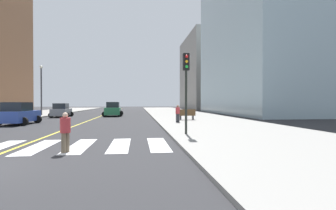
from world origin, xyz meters
TOP-DOWN VIEW (x-y plane):
  - sidewalk_kerb_east at (12.20, 20.00)m, footprint 10.00×120.00m
  - crosswalk_paint at (0.00, 4.00)m, footprint 13.50×4.00m
  - lane_divider_paint at (0.00, 40.00)m, footprint 0.16×80.00m
  - parking_garage_concrete at (28.59, 63.38)m, footprint 18.00×24.00m
  - car_green_nearest at (1.77, 28.65)m, footprint 2.96×4.66m
  - car_gray_second at (-4.99, 27.24)m, footprint 2.74×4.28m
  - car_blue_third at (-5.40, 16.07)m, footprint 2.90×4.58m
  - traffic_light_near_corner at (8.17, 6.53)m, footprint 0.36×0.41m
  - park_bench at (10.53, 18.05)m, footprint 1.81×0.60m
  - pedestrian_crossing at (2.46, 2.53)m, footprint 0.40×0.40m
  - pedestrian_waiting_east at (9.04, 14.94)m, footprint 0.40×0.40m
  - street_lamp at (-8.68, 30.28)m, footprint 0.44×0.44m

SIDE VIEW (x-z plane):
  - lane_divider_paint at x=0.00m, z-range 0.00..0.01m
  - crosswalk_paint at x=0.00m, z-range 0.00..0.01m
  - sidewalk_kerb_east at x=12.20m, z-range 0.00..0.15m
  - park_bench at x=10.53m, z-range 0.13..1.25m
  - car_gray_second at x=-4.99m, z-range -0.06..1.81m
  - pedestrian_crossing at x=2.46m, z-range 0.08..1.69m
  - car_blue_third at x=-5.40m, z-range -0.07..1.96m
  - car_green_nearest at x=1.77m, z-range -0.07..1.99m
  - pedestrian_waiting_east at x=9.04m, z-range 0.23..1.84m
  - traffic_light_near_corner at x=8.17m, z-range 1.11..5.86m
  - street_lamp at x=-8.68m, z-range 0.81..8.05m
  - parking_garage_concrete at x=28.59m, z-range 0.00..21.17m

